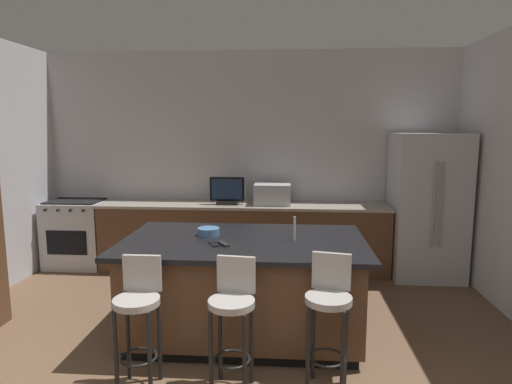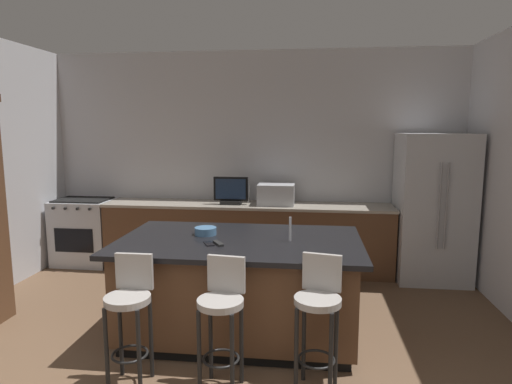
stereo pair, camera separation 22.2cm
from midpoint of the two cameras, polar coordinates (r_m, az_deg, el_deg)
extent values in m
cube|color=#BCBCC1|center=(6.17, 0.73, 4.27)|extent=(6.16, 0.12, 2.96)
cube|color=brown|center=(5.97, -0.10, -6.04)|extent=(3.84, 0.60, 0.88)
cube|color=#9E9384|center=(5.87, -0.10, -1.73)|extent=(3.86, 0.62, 0.04)
cube|color=black|center=(4.32, -0.56, -17.49)|extent=(1.97, 1.08, 0.09)
cube|color=brown|center=(4.14, -0.57, -12.04)|extent=(2.05, 1.16, 0.79)
cube|color=black|center=(4.02, -0.57, -6.49)|extent=(2.21, 1.32, 0.04)
cube|color=#B7BABF|center=(5.98, 23.02, -1.89)|extent=(0.87, 0.76, 1.86)
cylinder|color=gray|center=(5.56, 23.84, -1.70)|extent=(0.02, 0.02, 1.02)
cylinder|color=gray|center=(5.59, 24.63, -1.71)|extent=(0.02, 0.02, 1.02)
cube|color=#B7BABF|center=(6.66, -20.52, -4.90)|extent=(0.79, 0.60, 0.91)
cube|color=black|center=(6.41, -21.75, -5.90)|extent=(0.55, 0.01, 0.33)
cube|color=black|center=(6.57, -20.73, -0.94)|extent=(0.71, 0.50, 0.02)
cylinder|color=black|center=(6.44, -24.04, -1.95)|extent=(0.04, 0.03, 0.04)
cylinder|color=black|center=(6.35, -22.70, -2.00)|extent=(0.04, 0.03, 0.04)
cylinder|color=black|center=(6.27, -21.33, -2.06)|extent=(0.04, 0.03, 0.04)
cylinder|color=black|center=(6.19, -19.91, -2.11)|extent=(0.04, 0.03, 0.04)
cube|color=#B7BABF|center=(5.81, 3.74, -0.30)|extent=(0.48, 0.36, 0.27)
cube|color=black|center=(5.84, -2.19, -1.36)|extent=(0.28, 0.16, 0.05)
cube|color=black|center=(5.81, -2.20, 0.43)|extent=(0.46, 0.05, 0.32)
cube|color=#1E2D47|center=(5.79, -2.24, 0.39)|extent=(0.40, 0.01, 0.27)
cylinder|color=#B2B2B7|center=(5.95, 0.08, -0.25)|extent=(0.02, 0.02, 0.24)
cylinder|color=#B2B2B7|center=(3.95, 6.08, -4.82)|extent=(0.02, 0.02, 0.22)
cylinder|color=gray|center=(3.42, -14.59, -13.40)|extent=(0.34, 0.34, 0.05)
cube|color=gray|center=(3.49, -13.80, -10.00)|extent=(0.29, 0.04, 0.28)
cylinder|color=black|center=(3.50, -17.10, -19.25)|extent=(0.03, 0.03, 0.65)
cylinder|color=black|center=(3.42, -13.11, -19.81)|extent=(0.03, 0.03, 0.65)
cylinder|color=black|center=(3.71, -15.52, -17.59)|extent=(0.03, 0.03, 0.65)
cylinder|color=black|center=(3.63, -11.75, -18.05)|extent=(0.03, 0.03, 0.65)
torus|color=black|center=(3.60, -14.32, -19.80)|extent=(0.28, 0.28, 0.02)
cylinder|color=gray|center=(3.26, -2.67, -14.21)|extent=(0.34, 0.34, 0.05)
cube|color=gray|center=(3.33, -1.95, -10.63)|extent=(0.29, 0.07, 0.28)
cylinder|color=black|center=(3.34, -5.40, -20.36)|extent=(0.03, 0.03, 0.65)
cylinder|color=black|center=(3.28, -1.06, -20.92)|extent=(0.03, 0.03, 0.65)
cylinder|color=black|center=(3.54, -4.05, -18.53)|extent=(0.03, 0.03, 0.65)
cylinder|color=black|center=(3.49, 0.01, -19.00)|extent=(0.03, 0.03, 0.65)
torus|color=black|center=(3.45, -2.61, -20.87)|extent=(0.28, 0.28, 0.02)
cylinder|color=gray|center=(3.27, 10.03, -13.81)|extent=(0.34, 0.34, 0.05)
cube|color=gray|center=(3.35, 10.51, -10.24)|extent=(0.29, 0.09, 0.28)
cylinder|color=black|center=(3.33, 7.30, -20.21)|extent=(0.03, 0.03, 0.68)
cylinder|color=black|center=(3.30, 11.75, -20.63)|extent=(0.03, 0.03, 0.68)
cylinder|color=black|center=(3.55, 8.14, -18.36)|extent=(0.03, 0.03, 0.68)
cylinder|color=black|center=(3.52, 12.28, -18.73)|extent=(0.03, 0.03, 0.68)
torus|color=black|center=(3.46, 9.83, -20.70)|extent=(0.28, 0.28, 0.02)
cylinder|color=#3F668C|center=(4.19, -5.07, -5.10)|extent=(0.21, 0.21, 0.07)
cube|color=black|center=(3.86, -4.52, -6.73)|extent=(0.13, 0.17, 0.01)
cube|color=black|center=(3.84, -3.27, -6.71)|extent=(0.13, 0.17, 0.02)
camera|label=1|loc=(0.11, -88.66, 0.20)|focal=30.69mm
camera|label=2|loc=(0.11, 91.34, -0.20)|focal=30.69mm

